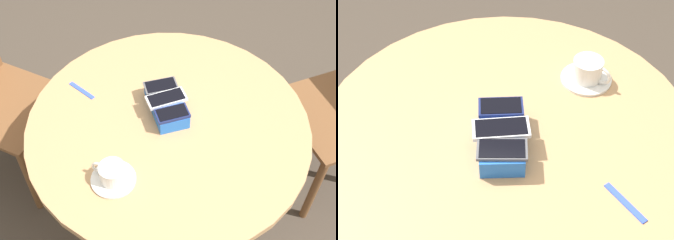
# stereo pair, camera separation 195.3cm
# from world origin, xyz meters

# --- Properties ---
(round_table) EXTENTS (1.02, 1.02, 0.73)m
(round_table) POSITION_xyz_m (0.00, 0.00, 0.62)
(round_table) COLOR #2D2D2D
(round_table) RESTS_ON ground_plane
(phone_box) EXTENTS (0.24, 0.15, 0.05)m
(phone_box) POSITION_xyz_m (-0.07, 0.00, 0.75)
(phone_box) COLOR blue
(phone_box) RESTS_ON round_table
(phone_gray) EXTENTS (0.09, 0.13, 0.01)m
(phone_gray) POSITION_xyz_m (-0.13, -0.01, 0.79)
(phone_gray) COLOR #515156
(phone_gray) RESTS_ON phone_box
(phone_white) EXTENTS (0.10, 0.16, 0.01)m
(phone_white) POSITION_xyz_m (-0.07, -0.00, 0.79)
(phone_white) COLOR silver
(phone_white) RESTS_ON phone_box
(phone_navy) EXTENTS (0.09, 0.13, 0.01)m
(phone_navy) POSITION_xyz_m (0.01, 0.01, 0.79)
(phone_navy) COLOR navy
(phone_navy) RESTS_ON phone_box
(saucer) EXTENTS (0.15, 0.15, 0.01)m
(saucer) POSITION_xyz_m (0.22, -0.20, 0.73)
(saucer) COLOR silver
(saucer) RESTS_ON round_table
(coffee_cup) EXTENTS (0.09, 0.11, 0.06)m
(coffee_cup) POSITION_xyz_m (0.22, -0.20, 0.77)
(coffee_cup) COLOR silver
(coffee_cup) RESTS_ON saucer
(lanyard_strap) EXTENTS (0.10, 0.10, 0.00)m
(lanyard_strap) POSITION_xyz_m (-0.19, -0.31, 0.73)
(lanyard_strap) COLOR blue
(lanyard_strap) RESTS_ON round_table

